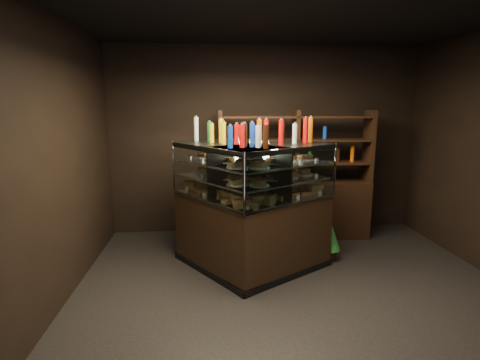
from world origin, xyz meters
name	(u,v)px	position (x,y,z in m)	size (l,w,h in m)	color
ground	(301,304)	(0.00, 0.00, 0.00)	(5.00, 5.00, 0.00)	black
room_shell	(307,119)	(0.00, 0.00, 1.94)	(5.02, 5.02, 3.01)	black
display_case	(250,229)	(-0.43, 0.91, 0.53)	(2.08, 1.64, 1.62)	black
food_display	(251,176)	(-0.44, 0.90, 1.22)	(1.63, 1.19, 0.49)	#BD8443
bottles_top	(251,133)	(-0.43, 0.91, 1.75)	(1.45, 1.05, 0.30)	black
potted_conifer	(329,233)	(0.66, 1.11, 0.38)	(0.31, 0.31, 0.67)	black
back_shelving	(294,200)	(0.39, 2.05, 0.61)	(2.36, 0.51, 2.00)	black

